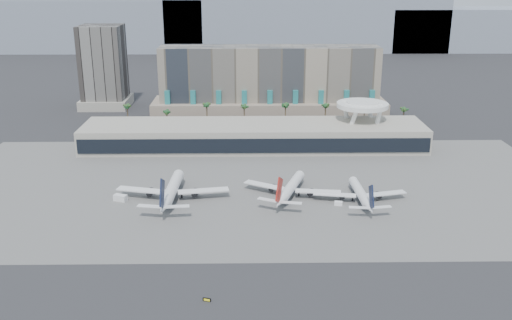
{
  "coord_description": "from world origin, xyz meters",
  "views": [
    {
      "loc": [
        -3.09,
        -164.81,
        85.32
      ],
      "look_at": [
        -0.01,
        40.0,
        16.5
      ],
      "focal_mm": 40.0,
      "sensor_mm": 36.0,
      "label": 1
    }
  ],
  "objects_px": {
    "airliner_centre": "(291,187)",
    "service_vehicle_a": "(120,198)",
    "airliner_left": "(172,189)",
    "service_vehicle_b": "(338,203)",
    "taxiway_sign": "(207,300)",
    "airliner_right": "(361,193)"
  },
  "relations": [
    {
      "from": "airliner_centre",
      "to": "service_vehicle_a",
      "type": "height_order",
      "value": "airliner_centre"
    },
    {
      "from": "airliner_left",
      "to": "airliner_centre",
      "type": "distance_m",
      "value": 46.5
    },
    {
      "from": "airliner_left",
      "to": "service_vehicle_a",
      "type": "xyz_separation_m",
      "value": [
        -19.82,
        -1.62,
        -2.74
      ]
    },
    {
      "from": "airliner_left",
      "to": "service_vehicle_b",
      "type": "bearing_deg",
      "value": -4.13
    },
    {
      "from": "service_vehicle_a",
      "to": "taxiway_sign",
      "type": "distance_m",
      "value": 80.54
    },
    {
      "from": "airliner_right",
      "to": "service_vehicle_a",
      "type": "height_order",
      "value": "airliner_right"
    },
    {
      "from": "airliner_right",
      "to": "taxiway_sign",
      "type": "height_order",
      "value": "airliner_right"
    },
    {
      "from": "taxiway_sign",
      "to": "service_vehicle_b",
      "type": "bearing_deg",
      "value": 69.25
    },
    {
      "from": "airliner_left",
      "to": "taxiway_sign",
      "type": "distance_m",
      "value": 74.9
    },
    {
      "from": "airliner_left",
      "to": "service_vehicle_b",
      "type": "relative_size",
      "value": 15.32
    },
    {
      "from": "airliner_left",
      "to": "service_vehicle_a",
      "type": "bearing_deg",
      "value": -172.98
    },
    {
      "from": "service_vehicle_b",
      "to": "airliner_left",
      "type": "bearing_deg",
      "value": -174.92
    },
    {
      "from": "taxiway_sign",
      "to": "airliner_right",
      "type": "bearing_deg",
      "value": 65.87
    },
    {
      "from": "service_vehicle_b",
      "to": "taxiway_sign",
      "type": "height_order",
      "value": "service_vehicle_b"
    },
    {
      "from": "airliner_centre",
      "to": "service_vehicle_b",
      "type": "xyz_separation_m",
      "value": [
        17.49,
        -9.74,
        -2.8
      ]
    },
    {
      "from": "service_vehicle_a",
      "to": "airliner_right",
      "type": "bearing_deg",
      "value": 20.34
    },
    {
      "from": "airliner_left",
      "to": "taxiway_sign",
      "type": "height_order",
      "value": "airliner_left"
    },
    {
      "from": "service_vehicle_a",
      "to": "taxiway_sign",
      "type": "relative_size",
      "value": 2.22
    },
    {
      "from": "airliner_right",
      "to": "service_vehicle_b",
      "type": "distance_m",
      "value": 10.23
    },
    {
      "from": "taxiway_sign",
      "to": "airliner_left",
      "type": "bearing_deg",
      "value": 118.36
    },
    {
      "from": "service_vehicle_a",
      "to": "airliner_left",
      "type": "bearing_deg",
      "value": 26.06
    },
    {
      "from": "service_vehicle_a",
      "to": "taxiway_sign",
      "type": "height_order",
      "value": "service_vehicle_a"
    }
  ]
}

